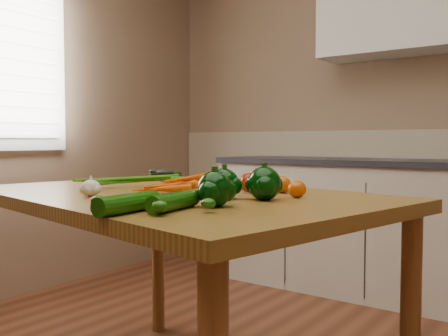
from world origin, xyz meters
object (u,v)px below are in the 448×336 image
object	(u,v)px
table	(173,217)
leafy_greens	(167,169)
carrot_bunch	(164,180)
pepper_a	(224,184)
zucchini_b	(128,203)
tomato_b	(282,185)
pepper_c	(215,189)
tomato_a	(250,183)
pepper_b	(264,184)
garlic_bulb	(91,188)
tomato_c	(297,189)
zucchini_a	(174,201)

from	to	relation	value
table	leafy_greens	distance (m)	0.61
table	carrot_bunch	xyz separation A→B (m)	(-0.09, 0.04, 0.13)
carrot_bunch	leafy_greens	size ratio (longest dim) A/B	1.30
table	pepper_a	distance (m)	0.32
zucchini_b	tomato_b	bearing A→B (deg)	84.23
pepper_c	tomato_a	size ratio (longest dim) A/B	1.28
table	pepper_b	distance (m)	0.43
garlic_bulb	pepper_c	world-z (taller)	pepper_c
pepper_c	tomato_c	xyz separation A→B (m)	(0.08, 0.34, -0.02)
table	garlic_bulb	xyz separation A→B (m)	(-0.13, -0.27, 0.12)
carrot_bunch	zucchini_b	xyz separation A→B (m)	(0.36, -0.52, -0.01)
pepper_c	pepper_a	bearing A→B (deg)	118.12
garlic_bulb	tomato_a	bearing A→B (deg)	48.22
tomato_b	pepper_a	bearing A→B (deg)	-102.31
tomato_c	carrot_bunch	bearing A→B (deg)	-173.44
tomato_b	table	bearing A→B (deg)	-148.17
carrot_bunch	garlic_bulb	bearing A→B (deg)	-87.08
zucchini_a	zucchini_b	world-z (taller)	zucchini_b
garlic_bulb	tomato_a	world-z (taller)	tomato_a
garlic_bulb	zucchini_a	xyz separation A→B (m)	(0.46, -0.09, -0.00)
pepper_a	tomato_a	bearing A→B (deg)	100.00
table	garlic_bulb	world-z (taller)	garlic_bulb
pepper_b	pepper_a	bearing A→B (deg)	-158.40
pepper_a	zucchini_a	bearing A→B (deg)	-80.07
table	pepper_a	size ratio (longest dim) A/B	17.67
carrot_bunch	tomato_c	xyz separation A→B (m)	(0.54, 0.06, -0.01)
tomato_c	pepper_a	bearing A→B (deg)	-136.25
tomato_a	tomato_b	world-z (taller)	tomato_a
pepper_c	tomato_b	distance (m)	0.45
carrot_bunch	pepper_a	world-z (taller)	pepper_a
carrot_bunch	zucchini_a	bearing A→B (deg)	-33.36
pepper_c	zucchini_b	distance (m)	0.26
table	garlic_bulb	distance (m)	0.32
garlic_bulb	zucchini_b	xyz separation A→B (m)	(0.40, -0.20, -0.00)
table	tomato_a	bearing A→B (deg)	42.19
tomato_b	zucchini_a	xyz separation A→B (m)	(-0.01, -0.57, -0.01)
leafy_greens	garlic_bulb	distance (m)	0.75
carrot_bunch	tomato_a	size ratio (longest dim) A/B	3.65
garlic_bulb	tomato_b	bearing A→B (deg)	45.67
table	pepper_c	size ratio (longest dim) A/B	16.90
tomato_c	zucchini_a	world-z (taller)	tomato_c
table	garlic_bulb	size ratio (longest dim) A/B	25.72
carrot_bunch	garlic_bulb	distance (m)	0.32
tomato_b	zucchini_b	xyz separation A→B (m)	(-0.07, -0.68, -0.00)
carrot_bunch	garlic_bulb	size ratio (longest dim) A/B	4.33
carrot_bunch	tomato_b	xyz separation A→B (m)	(0.42, 0.17, -0.01)
table	zucchini_a	world-z (taller)	zucchini_a
pepper_c	zucchini_a	world-z (taller)	pepper_c
pepper_a	zucchini_a	distance (m)	0.31
table	pepper_c	bearing A→B (deg)	-21.49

